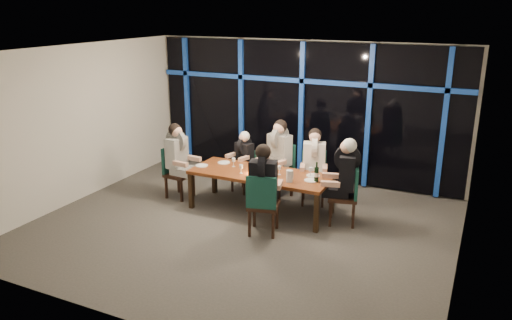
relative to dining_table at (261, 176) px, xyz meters
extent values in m
plane|color=#534F49|center=(0.00, -0.80, -0.68)|extent=(7.00, 7.00, 0.00)
cube|color=silver|center=(0.00, 2.20, 0.82)|extent=(7.00, 0.04, 3.00)
cube|color=silver|center=(0.00, -3.80, 0.82)|extent=(7.00, 0.04, 3.00)
cube|color=silver|center=(-3.50, -0.80, 0.82)|extent=(0.04, 6.00, 3.00)
cube|color=silver|center=(3.50, -0.80, 0.82)|extent=(0.04, 6.00, 3.00)
cube|color=white|center=(0.00, -0.80, 2.32)|extent=(7.00, 6.00, 0.04)
cube|color=black|center=(0.00, 2.14, 0.82)|extent=(6.86, 0.04, 2.94)
cube|color=#1641AB|center=(-2.90, 2.09, 0.82)|extent=(0.10, 0.10, 2.94)
cube|color=#1641AB|center=(-1.45, 2.09, 0.82)|extent=(0.10, 0.10, 2.94)
cube|color=#1641AB|center=(0.00, 2.09, 0.82)|extent=(0.10, 0.10, 2.94)
cube|color=#1641AB|center=(1.45, 2.09, 0.82)|extent=(0.10, 0.10, 2.94)
cube|color=#1641AB|center=(2.90, 2.09, 0.82)|extent=(0.10, 0.10, 2.94)
cube|color=#1641AB|center=(0.00, 2.09, 1.48)|extent=(6.86, 0.10, 0.10)
cube|color=#FF2D14|center=(1.10, 2.45, 1.47)|extent=(0.60, 0.05, 0.35)
cube|color=brown|center=(0.00, 0.00, 0.04)|extent=(2.60, 1.00, 0.06)
cube|color=black|center=(-1.24, -0.44, -0.34)|extent=(0.08, 0.08, 0.69)
cube|color=black|center=(1.24, -0.44, -0.34)|extent=(0.08, 0.08, 0.69)
cube|color=black|center=(-1.24, 0.44, -0.34)|extent=(0.08, 0.08, 0.69)
cube|color=black|center=(1.24, 0.44, -0.34)|extent=(0.08, 0.08, 0.69)
cube|color=black|center=(-0.75, 0.77, -0.28)|extent=(0.49, 0.49, 0.05)
cube|color=#174B3E|center=(-0.70, 0.94, -0.04)|extent=(0.40, 0.15, 0.44)
cube|color=black|center=(-0.94, 0.65, -0.50)|extent=(0.04, 0.04, 0.37)
cube|color=black|center=(-0.63, 0.57, -0.50)|extent=(0.04, 0.04, 0.37)
cube|color=black|center=(-0.86, 0.96, -0.50)|extent=(0.04, 0.04, 0.37)
cube|color=black|center=(-0.55, 0.88, -0.50)|extent=(0.04, 0.04, 0.37)
cube|color=black|center=(0.00, 0.81, -0.19)|extent=(0.62, 0.62, 0.07)
cube|color=#174B3E|center=(0.06, 1.02, 0.11)|extent=(0.49, 0.19, 0.55)
cube|color=black|center=(-0.24, 0.68, -0.45)|extent=(0.05, 0.05, 0.46)
cube|color=black|center=(0.14, 0.56, -0.45)|extent=(0.05, 0.05, 0.46)
cube|color=black|center=(-0.13, 1.06, -0.45)|extent=(0.05, 0.05, 0.46)
cube|color=black|center=(0.25, 0.94, -0.45)|extent=(0.05, 0.05, 0.46)
cube|color=black|center=(0.76, 0.76, -0.21)|extent=(0.59, 0.59, 0.06)
cube|color=#174B3E|center=(0.70, 0.96, 0.07)|extent=(0.46, 0.19, 0.52)
cube|color=black|center=(0.64, 0.53, -0.46)|extent=(0.05, 0.05, 0.44)
cube|color=black|center=(1.00, 0.64, -0.46)|extent=(0.05, 0.05, 0.44)
cube|color=black|center=(0.53, 0.89, -0.46)|extent=(0.05, 0.05, 0.44)
cube|color=black|center=(0.89, 1.00, -0.46)|extent=(0.05, 0.05, 0.44)
cube|color=black|center=(-1.74, -0.07, -0.20)|extent=(0.52, 0.52, 0.06)
cube|color=#174B3E|center=(-1.96, -0.05, 0.08)|extent=(0.10, 0.48, 0.53)
cube|color=black|center=(-1.57, -0.28, -0.46)|extent=(0.05, 0.05, 0.45)
cube|color=black|center=(-1.54, 0.10, -0.46)|extent=(0.05, 0.05, 0.45)
cube|color=black|center=(-1.95, -0.24, -0.46)|extent=(0.05, 0.05, 0.45)
cube|color=black|center=(-1.92, 0.14, -0.46)|extent=(0.05, 0.05, 0.45)
cube|color=black|center=(1.53, 0.12, -0.19)|extent=(0.60, 0.60, 0.07)
cube|color=#174B3E|center=(1.74, 0.17, 0.10)|extent=(0.18, 0.49, 0.54)
cube|color=black|center=(1.29, 0.26, -0.45)|extent=(0.05, 0.05, 0.46)
cube|color=black|center=(1.39, -0.12, -0.45)|extent=(0.05, 0.05, 0.46)
cube|color=black|center=(1.67, 0.36, -0.45)|extent=(0.05, 0.05, 0.46)
cube|color=black|center=(1.77, -0.02, -0.45)|extent=(0.05, 0.05, 0.46)
cube|color=black|center=(0.44, -0.83, -0.19)|extent=(0.60, 0.60, 0.07)
cube|color=#174B3E|center=(0.49, -1.05, 0.11)|extent=(0.50, 0.17, 0.55)
cube|color=black|center=(0.59, -0.59, -0.45)|extent=(0.05, 0.05, 0.46)
cube|color=black|center=(0.20, -0.69, -0.45)|extent=(0.05, 0.05, 0.46)
cube|color=black|center=(0.68, -0.98, -0.45)|extent=(0.05, 0.05, 0.46)
cube|color=black|center=(0.29, -1.07, -0.45)|extent=(0.05, 0.05, 0.46)
cube|color=black|center=(-0.77, 0.66, -0.19)|extent=(0.41, 0.44, 0.12)
cube|color=black|center=(-0.74, 0.80, 0.10)|extent=(0.40, 0.30, 0.50)
cylinder|color=black|center=(-0.74, 0.80, 0.30)|extent=(0.18, 0.38, 0.37)
sphere|color=tan|center=(-0.74, 0.78, 0.46)|extent=(0.19, 0.19, 0.19)
sphere|color=silver|center=(-0.73, 0.82, 0.48)|extent=(0.20, 0.20, 0.20)
cube|color=tan|center=(-0.97, 0.64, 0.10)|extent=(0.14, 0.28, 0.07)
cube|color=tan|center=(-0.62, 0.55, 0.10)|extent=(0.14, 0.28, 0.07)
cube|color=black|center=(-0.03, 0.68, -0.08)|extent=(0.51, 0.56, 0.15)
cube|color=black|center=(0.02, 0.85, 0.29)|extent=(0.50, 0.38, 0.62)
cylinder|color=black|center=(0.02, 0.85, 0.53)|extent=(0.24, 0.48, 0.46)
sphere|color=tan|center=(0.01, 0.83, 0.73)|extent=(0.23, 0.23, 0.23)
sphere|color=black|center=(0.02, 0.87, 0.76)|extent=(0.25, 0.25, 0.25)
cube|color=tan|center=(-0.27, 0.66, 0.11)|extent=(0.18, 0.34, 0.09)
cube|color=tan|center=(0.15, 0.54, 0.11)|extent=(0.18, 0.34, 0.09)
cube|color=silver|center=(0.80, 0.65, -0.11)|extent=(0.49, 0.53, 0.15)
cube|color=silver|center=(0.75, 0.80, 0.23)|extent=(0.47, 0.36, 0.58)
cylinder|color=silver|center=(0.75, 0.80, 0.46)|extent=(0.23, 0.45, 0.44)
sphere|color=tan|center=(0.76, 0.78, 0.65)|extent=(0.22, 0.22, 0.22)
sphere|color=black|center=(0.75, 0.82, 0.68)|extent=(0.24, 0.24, 0.24)
cube|color=tan|center=(0.63, 0.50, 0.11)|extent=(0.17, 0.32, 0.08)
cube|color=tan|center=(1.02, 0.63, 0.11)|extent=(0.17, 0.32, 0.08)
cube|color=black|center=(-1.62, -0.08, -0.10)|extent=(0.48, 0.42, 0.15)
cube|color=black|center=(-1.79, -0.06, 0.25)|extent=(0.29, 0.45, 0.59)
cylinder|color=black|center=(-1.79, -0.06, 0.48)|extent=(0.45, 0.15, 0.45)
sphere|color=tan|center=(-1.77, -0.07, 0.67)|extent=(0.22, 0.22, 0.22)
sphere|color=black|center=(-1.81, -0.06, 0.71)|extent=(0.24, 0.24, 0.24)
cube|color=tan|center=(-1.55, -0.30, 0.11)|extent=(0.32, 0.11, 0.08)
cube|color=tan|center=(-1.51, 0.12, 0.11)|extent=(0.32, 0.11, 0.08)
cube|color=black|center=(1.40, 0.08, -0.08)|extent=(0.54, 0.49, 0.15)
cube|color=black|center=(1.57, 0.13, 0.28)|extent=(0.36, 0.49, 0.61)
cylinder|color=black|center=(1.57, 0.13, 0.51)|extent=(0.47, 0.22, 0.46)
sphere|color=tan|center=(1.55, 0.12, 0.71)|extent=(0.23, 0.23, 0.23)
sphere|color=silver|center=(1.59, 0.13, 0.74)|extent=(0.25, 0.25, 0.25)
cube|color=tan|center=(1.26, 0.27, 0.11)|extent=(0.34, 0.17, 0.09)
cube|color=tan|center=(1.37, -0.15, 0.11)|extent=(0.34, 0.17, 0.09)
cube|color=black|center=(0.41, -0.70, -0.08)|extent=(0.49, 0.54, 0.15)
cube|color=black|center=(0.45, -0.88, 0.29)|extent=(0.49, 0.36, 0.62)
cylinder|color=black|center=(0.45, -0.88, 0.53)|extent=(0.22, 0.48, 0.46)
sphere|color=tan|center=(0.44, -0.85, 0.73)|extent=(0.23, 0.23, 0.23)
sphere|color=black|center=(0.46, -0.90, 0.76)|extent=(0.25, 0.25, 0.25)
cube|color=tan|center=(0.60, -0.57, 0.11)|extent=(0.16, 0.34, 0.09)
cube|color=tan|center=(0.17, -0.67, 0.11)|extent=(0.16, 0.34, 0.09)
cylinder|color=white|center=(-0.89, 0.23, 0.08)|extent=(0.24, 0.24, 0.01)
cylinder|color=white|center=(-0.16, 0.27, 0.08)|extent=(0.24, 0.24, 0.01)
cylinder|color=white|center=(0.93, 0.23, 0.08)|extent=(0.24, 0.24, 0.01)
cylinder|color=white|center=(-1.19, -0.12, 0.08)|extent=(0.24, 0.24, 0.01)
cylinder|color=white|center=(0.99, -0.02, 0.08)|extent=(0.24, 0.24, 0.01)
cylinder|color=white|center=(0.31, -0.29, 0.08)|extent=(0.24, 0.24, 0.01)
cylinder|color=black|center=(1.08, -0.03, 0.20)|extent=(0.08, 0.08, 0.26)
cylinder|color=black|center=(1.08, -0.03, 0.38)|extent=(0.03, 0.03, 0.10)
cylinder|color=silver|center=(1.08, -0.03, 0.20)|extent=(0.08, 0.08, 0.07)
cylinder|color=silver|center=(0.66, -0.23, 0.17)|extent=(0.12, 0.12, 0.21)
cylinder|color=silver|center=(0.72, -0.23, 0.19)|extent=(0.02, 0.02, 0.15)
cylinder|color=#FFA54C|center=(-0.15, -0.12, 0.08)|extent=(0.05, 0.05, 0.03)
cylinder|color=white|center=(-0.31, -0.19, 0.07)|extent=(0.06, 0.06, 0.01)
cylinder|color=white|center=(-0.31, -0.19, 0.12)|extent=(0.01, 0.01, 0.10)
cylinder|color=white|center=(-0.31, -0.19, 0.20)|extent=(0.06, 0.06, 0.07)
cylinder|color=silver|center=(0.16, 0.08, 0.07)|extent=(0.06, 0.06, 0.01)
cylinder|color=silver|center=(0.16, 0.08, 0.12)|extent=(0.01, 0.01, 0.09)
cylinder|color=silver|center=(0.16, 0.08, 0.20)|extent=(0.06, 0.06, 0.07)
cylinder|color=silver|center=(0.35, 0.04, 0.07)|extent=(0.06, 0.06, 0.01)
cylinder|color=silver|center=(0.35, 0.04, 0.12)|extent=(0.01, 0.01, 0.09)
cylinder|color=silver|center=(0.35, 0.04, 0.20)|extent=(0.06, 0.06, 0.07)
cylinder|color=silver|center=(-0.61, 0.10, 0.07)|extent=(0.06, 0.06, 0.01)
cylinder|color=silver|center=(-0.61, 0.10, 0.12)|extent=(0.01, 0.01, 0.10)
cylinder|color=silver|center=(-0.61, 0.10, 0.21)|extent=(0.07, 0.07, 0.07)
cylinder|color=silver|center=(0.90, 0.19, 0.07)|extent=(0.06, 0.06, 0.01)
cylinder|color=silver|center=(0.90, 0.19, 0.12)|extent=(0.01, 0.01, 0.10)
cylinder|color=silver|center=(0.90, 0.19, 0.21)|extent=(0.07, 0.07, 0.07)
camera|label=1|loc=(3.63, -7.86, 3.02)|focal=35.00mm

